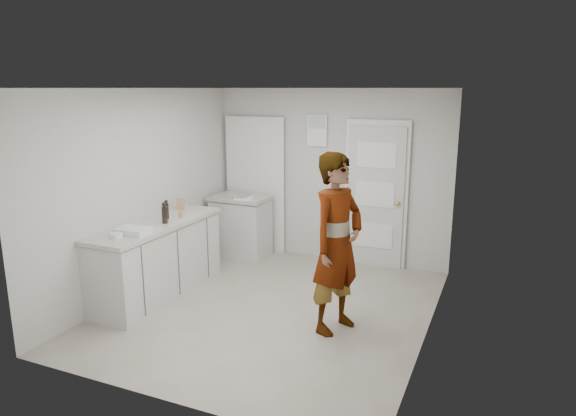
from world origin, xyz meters
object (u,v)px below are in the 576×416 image
at_px(person, 337,244).
at_px(oil_cruet_a, 164,213).
at_px(cake_mix_box, 181,204).
at_px(spice_jar, 181,214).
at_px(baking_dish, 133,231).
at_px(egg_bowl, 116,235).
at_px(oil_cruet_b, 167,210).

distance_m(person, oil_cruet_a, 2.16).
distance_m(cake_mix_box, spice_jar, 0.45).
xyz_separation_m(cake_mix_box, spice_jar, (0.26, -0.36, -0.04)).
bearing_deg(baking_dish, spice_jar, 84.85).
distance_m(cake_mix_box, egg_bowl, 1.39).
bearing_deg(cake_mix_box, oil_cruet_b, -87.27).
xyz_separation_m(person, egg_bowl, (-2.27, -0.69, 0.01)).
distance_m(oil_cruet_a, egg_bowl, 0.73).
xyz_separation_m(baking_dish, egg_bowl, (-0.05, -0.21, -0.00)).
bearing_deg(oil_cruet_b, cake_mix_box, 105.49).
distance_m(oil_cruet_b, baking_dish, 0.70).
height_order(cake_mix_box, oil_cruet_a, oil_cruet_a).
height_order(oil_cruet_a, baking_dish, oil_cruet_a).
bearing_deg(egg_bowl, oil_cruet_b, 90.19).
height_order(oil_cruet_b, egg_bowl, oil_cruet_b).
height_order(oil_cruet_a, oil_cruet_b, oil_cruet_a).
bearing_deg(oil_cruet_a, baking_dish, -96.55).
bearing_deg(spice_jar, egg_bowl, -96.80).
relative_size(person, oil_cruet_b, 7.83).
xyz_separation_m(person, oil_cruet_a, (-2.16, 0.02, 0.11)).
bearing_deg(oil_cruet_b, egg_bowl, -89.81).
bearing_deg(person, cake_mix_box, 94.41).
relative_size(spice_jar, oil_cruet_a, 0.30).
height_order(person, cake_mix_box, person).
relative_size(baking_dish, egg_bowl, 2.74).
xyz_separation_m(person, cake_mix_box, (-2.40, 0.69, 0.06)).
relative_size(cake_mix_box, egg_bowl, 1.19).
bearing_deg(oil_cruet_a, cake_mix_box, 109.91).
bearing_deg(spice_jar, person, -8.61).
distance_m(oil_cruet_a, baking_dish, 0.51).
relative_size(spice_jar, oil_cruet_b, 0.33).
height_order(person, spice_jar, person).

